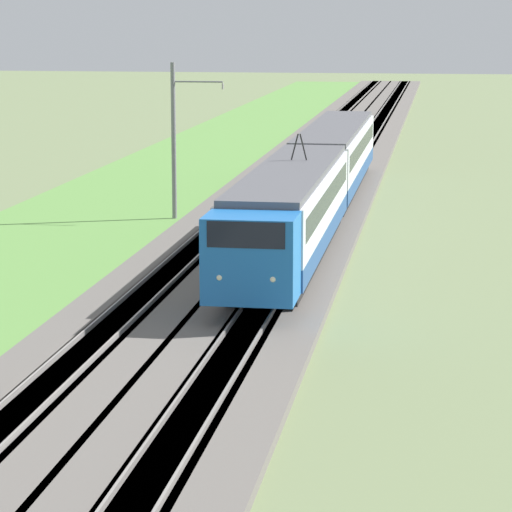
{
  "coord_description": "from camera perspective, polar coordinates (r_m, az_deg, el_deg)",
  "views": [
    {
      "loc": [
        -10.2,
        -10.0,
        9.75
      ],
      "look_at": [
        27.23,
        -4.19,
        2.21
      ],
      "focal_mm": 85.0,
      "sensor_mm": 36.0,
      "label": 1
    }
  ],
  "objects": [
    {
      "name": "ballast_main",
      "position": [
        61.77,
        -0.6,
        2.31
      ],
      "size": [
        240.0,
        4.4,
        0.3
      ],
      "color": "#605B56",
      "rests_on": "ground"
    },
    {
      "name": "grass_verge",
      "position": [
        62.94,
        -5.66,
        2.34
      ],
      "size": [
        240.0,
        12.42,
        0.12
      ],
      "color": "#5B8E42",
      "rests_on": "ground"
    },
    {
      "name": "catenary_mast_mid",
      "position": [
        58.18,
        -3.83,
        5.49
      ],
      "size": [
        0.22,
        2.56,
        7.58
      ],
      "color": "slate",
      "rests_on": "ground"
    },
    {
      "name": "ballast_adjacent",
      "position": [
        61.23,
        3.27,
        2.22
      ],
      "size": [
        240.0,
        4.4,
        0.3
      ],
      "color": "#605B56",
      "rests_on": "ground"
    },
    {
      "name": "track_adjacent",
      "position": [
        61.23,
        3.27,
        2.22
      ],
      "size": [
        240.0,
        1.57,
        0.45
      ],
      "color": "#4C4238",
      "rests_on": "ground"
    },
    {
      "name": "passenger_train",
      "position": [
        56.31,
        2.83,
        3.7
      ],
      "size": [
        39.71,
        3.02,
        5.04
      ],
      "rotation": [
        0.0,
        0.0,
        3.14
      ],
      "color": "blue",
      "rests_on": "ground"
    },
    {
      "name": "track_main",
      "position": [
        61.77,
        -0.6,
        2.32
      ],
      "size": [
        240.0,
        1.57,
        0.45
      ],
      "color": "#4C4238",
      "rests_on": "ground"
    }
  ]
}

